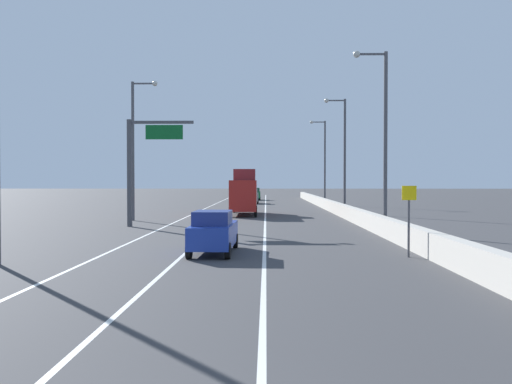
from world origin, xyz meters
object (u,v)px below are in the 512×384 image
lamp_post_left_mid (136,141)px  car_gray_0 (252,196)px  overhead_sign_gantry (140,159)px  speed_advisory_sign (409,215)px  lamp_post_left_near (2,97)px  lamp_post_right_second (382,129)px  lamp_post_right_fourth (323,157)px  car_blue_1 (214,232)px  car_green_2 (254,194)px  box_truck (244,194)px  lamp_post_right_third (342,148)px

lamp_post_left_mid → car_gray_0: 35.03m
overhead_sign_gantry → car_gray_0: 40.19m
speed_advisory_sign → lamp_post_left_near: lamp_post_left_near is taller
lamp_post_right_second → lamp_post_left_mid: bearing=150.8°
lamp_post_left_near → lamp_post_left_mid: bearing=91.3°
lamp_post_right_fourth → car_blue_1: size_ratio=2.36×
overhead_sign_gantry → car_green_2: size_ratio=1.71×
box_truck → car_gray_0: bearing=89.9°
speed_advisory_sign → car_green_2: 69.45m
speed_advisory_sign → lamp_post_right_second: lamp_post_right_second is taller
lamp_post_left_mid → car_green_2: bearing=79.9°
lamp_post_left_near → lamp_post_right_third: bearing=62.1°
speed_advisory_sign → lamp_post_right_third: bearing=87.3°
overhead_sign_gantry → car_green_2: bearing=82.7°
lamp_post_right_third → lamp_post_left_mid: same height
speed_advisory_sign → lamp_post_right_third: 30.95m
overhead_sign_gantry → car_gray_0: bearing=80.3°
overhead_sign_gantry → car_gray_0: (6.77, 39.44, -3.69)m
lamp_post_right_fourth → lamp_post_left_near: (-17.61, -52.38, 0.00)m
lamp_post_right_third → car_blue_1: size_ratio=2.36×
car_green_2 → lamp_post_left_near: bearing=-96.4°
lamp_post_left_mid → box_truck: (8.43, 7.85, -4.40)m
lamp_post_right_fourth → overhead_sign_gantry: bearing=-115.2°
lamp_post_right_third → car_gray_0: 26.36m
box_truck → car_green_2: bearing=89.8°
lamp_post_right_third → car_green_2: bearing=103.8°
lamp_post_right_second → lamp_post_left_near: size_ratio=1.00×
lamp_post_left_mid → car_blue_1: lamp_post_left_mid is taller
lamp_post_right_fourth → car_gray_0: lamp_post_right_fourth is taller
box_truck → lamp_post_left_mid: bearing=-137.0°
lamp_post_right_third → car_blue_1: (-9.77, -29.41, -5.45)m
lamp_post_right_fourth → lamp_post_left_mid: bearing=-122.0°
lamp_post_left_mid → car_gray_0: lamp_post_left_mid is taller
car_gray_0 → car_blue_1: size_ratio=0.90×
lamp_post_right_second → car_green_2: lamp_post_right_second is taller
car_blue_1 → lamp_post_left_near: bearing=-155.5°
lamp_post_right_third → lamp_post_left_near: 37.26m
car_blue_1 → car_green_2: (0.36, 67.84, 0.07)m
car_green_2 → lamp_post_right_fourth: bearing=-63.2°
speed_advisory_sign → car_blue_1: (-8.30, 1.15, -0.81)m
overhead_sign_gantry → box_truck: overhead_sign_gantry is taller
lamp_post_right_third → lamp_post_right_fourth: 19.46m
lamp_post_right_second → car_gray_0: bearing=102.0°
lamp_post_right_third → lamp_post_left_near: bearing=-117.9°
lamp_post_right_second → car_gray_0: size_ratio=2.62×
lamp_post_right_third → car_green_2: (-9.41, 38.43, -5.38)m
speed_advisory_sign → lamp_post_right_third: size_ratio=0.27×
speed_advisory_sign → box_truck: size_ratio=0.35×
car_blue_1 → lamp_post_right_fourth: bearing=78.5°
lamp_post_left_mid → overhead_sign_gantry: bearing=-73.9°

